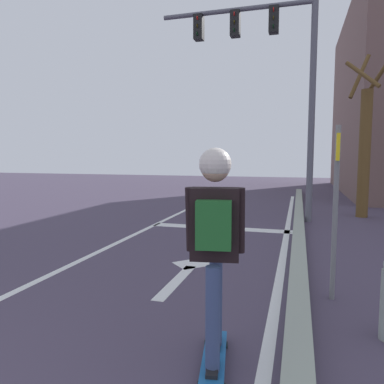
# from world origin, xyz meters

# --- Properties ---
(lane_line_center) EXTENTS (0.12, 20.00, 0.01)m
(lane_line_center) POSITION_xyz_m (-0.41, 6.00, 0.00)
(lane_line_center) COLOR silver
(lane_line_center) RESTS_ON ground
(lane_line_curbside) EXTENTS (0.12, 20.00, 0.01)m
(lane_line_curbside) POSITION_xyz_m (2.73, 6.00, 0.00)
(lane_line_curbside) COLOR silver
(lane_line_curbside) RESTS_ON ground
(stop_bar) EXTENTS (3.30, 0.40, 0.01)m
(stop_bar) POSITION_xyz_m (1.23, 8.61, 0.00)
(stop_bar) COLOR silver
(stop_bar) RESTS_ON ground
(lane_arrow_stem) EXTENTS (0.16, 1.40, 0.01)m
(lane_arrow_stem) POSITION_xyz_m (1.40, 4.88, 0.00)
(lane_arrow_stem) COLOR silver
(lane_arrow_stem) RESTS_ON ground
(lane_arrow_head) EXTENTS (0.71, 0.71, 0.01)m
(lane_arrow_head) POSITION_xyz_m (1.40, 5.73, 0.00)
(lane_arrow_head) COLOR silver
(lane_arrow_head) RESTS_ON ground
(curb_strip) EXTENTS (0.24, 24.00, 0.14)m
(curb_strip) POSITION_xyz_m (2.98, 6.00, 0.07)
(curb_strip) COLOR #959E8F
(curb_strip) RESTS_ON ground
(skateboard) EXTENTS (0.32, 0.89, 0.09)m
(skateboard) POSITION_xyz_m (2.33, 3.08, 0.07)
(skateboard) COLOR #1A5796
(skateboard) RESTS_ON ground
(skater) EXTENTS (0.46, 0.62, 1.67)m
(skater) POSITION_xyz_m (2.34, 3.07, 1.14)
(skater) COLOR #384772
(skater) RESTS_ON skateboard
(traffic_signal_mast) EXTENTS (4.01, 0.34, 5.69)m
(traffic_signal_mast) POSITION_xyz_m (2.11, 10.11, 4.18)
(traffic_signal_mast) COLOR #595864
(traffic_signal_mast) RESTS_ON ground
(street_sign_post) EXTENTS (0.07, 0.44, 2.04)m
(street_sign_post) POSITION_xyz_m (3.36, 4.83, 1.34)
(street_sign_post) COLOR slate
(street_sign_post) RESTS_ON ground
(roadside_tree) EXTENTS (1.10, 1.07, 4.49)m
(roadside_tree) POSITION_xyz_m (4.65, 11.27, 1.96)
(roadside_tree) COLOR brown
(roadside_tree) RESTS_ON ground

